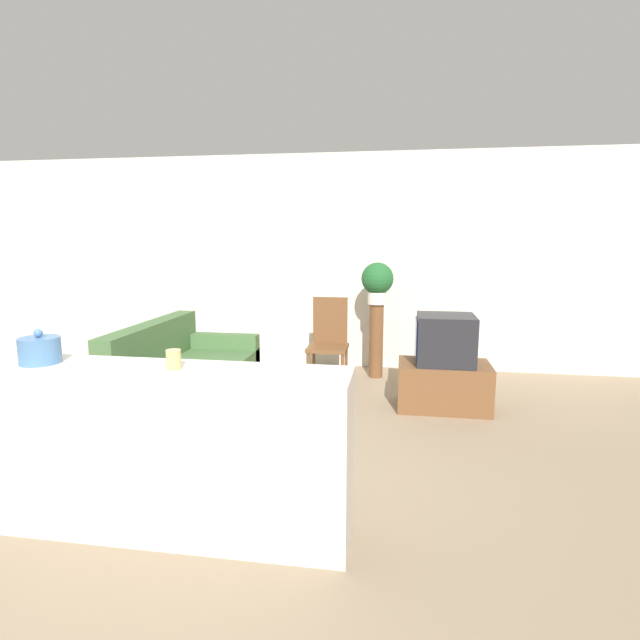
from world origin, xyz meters
name	(u,v)px	position (x,y,z in m)	size (l,w,h in m)	color
ground_plane	(190,488)	(0.00, 0.00, 0.00)	(14.00, 14.00, 0.00)	gray
wall_back	(294,262)	(0.00, 3.43, 1.35)	(9.00, 0.06, 2.70)	silver
couch	(184,380)	(-0.70, 1.50, 0.29)	(0.95, 1.69, 0.84)	#476B3D
tv_stand	(443,386)	(1.81, 1.91, 0.23)	(0.88, 0.54, 0.45)	brown
television	(445,339)	(1.80, 1.91, 0.69)	(0.56, 0.52, 0.47)	#232328
wooden_chair	(329,338)	(0.58, 2.55, 0.53)	(0.44, 0.44, 0.99)	brown
plant_stand	(376,341)	(1.10, 2.93, 0.44)	(0.16, 0.16, 0.89)	brown
potted_plant	(377,281)	(1.10, 2.93, 1.16)	(0.38, 0.38, 0.49)	white
foreground_counter	(153,449)	(0.00, -0.45, 0.48)	(2.25, 0.44, 0.96)	silver
decorative_bowl	(40,350)	(-0.66, -0.45, 1.03)	(0.22, 0.22, 0.20)	#4C7AAD
candle_jar	(174,359)	(0.15, -0.45, 1.01)	(0.08, 0.08, 0.11)	tan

